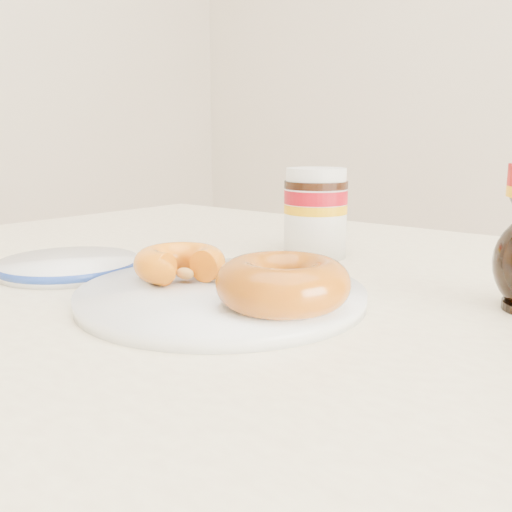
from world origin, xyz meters
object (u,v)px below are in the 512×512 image
Objects in this scene: dining_table at (339,379)px; donut_bitten at (180,263)px; nutella_jar at (315,209)px; donut_whole at (283,283)px; blue_rim_saucer at (69,265)px; plate at (222,294)px; dark_jar at (304,218)px.

donut_bitten reaches higher than dining_table.
donut_whole is at bearing -61.96° from nutella_jar.
dining_table is 0.15m from donut_whole.
blue_rim_saucer is at bearing -177.53° from donut_whole.
nutella_jar is at bearing 56.57° from blue_rim_saucer.
dining_table is at bearing 90.30° from donut_whole.
donut_bitten is at bearing -92.01° from nutella_jar.
dining_table is 12.51× the size of nutella_jar.
dining_table is 0.15m from plate.
blue_rim_saucer reaches higher than dining_table.
nutella_jar is 0.30m from blue_rim_saucer.
plate is at bearing 172.12° from donut_whole.
dark_jar is at bearing 121.64° from donut_whole.
plate is at bearing -11.16° from donut_bitten.
dark_jar reaches higher than dining_table.
donut_whole is 0.29m from blue_rim_saucer.
donut_whole is 0.71× the size of blue_rim_saucer.
donut_whole is 1.29× the size of dark_jar.
dark_jar is at bearing 138.92° from nutella_jar.
dark_jar is (-0.03, 0.26, 0.01)m from donut_bitten.
plate is at bearing -132.79° from dining_table.
dining_table is at bearing 20.36° from blue_rim_saucer.
donut_bitten is 0.80× the size of nutella_jar.
blue_rim_saucer is at bearing -159.64° from dining_table.
nutella_jar is 0.72× the size of blue_rim_saucer.
plate reaches higher than dining_table.
donut_bitten is 1.05× the size of dark_jar.
nutella_jar is (-0.13, 0.24, 0.03)m from donut_whole.
dark_jar reaches higher than plate.
dining_table is 15.65× the size of donut_bitten.
donut_bitten is 0.23m from nutella_jar.
dining_table is 0.28m from dark_jar.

